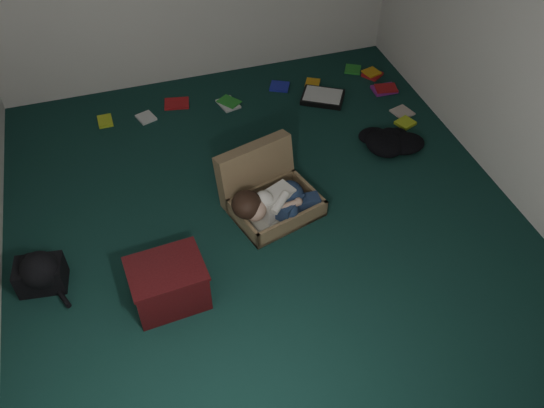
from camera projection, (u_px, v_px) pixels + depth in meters
floor at (266, 222)px, 4.57m from camera, size 4.50×4.50×0.00m
wall_front at (443, 403)px, 2.14m from camera, size 4.50×0.00×4.50m
wall_right at (534, 35)px, 4.09m from camera, size 0.00×4.50×4.50m
suitcase at (267, 191)px, 4.62m from camera, size 0.81×0.80×0.49m
person at (274, 202)px, 4.47m from camera, size 0.74×0.37×0.30m
maroon_bin at (168, 284)px, 3.93m from camera, size 0.54×0.44×0.35m
backpack at (41, 274)px, 4.05m from camera, size 0.45×0.38×0.25m
clothing_pile at (390, 139)px, 5.22m from camera, size 0.49×0.43×0.13m
paper_tray at (323, 97)px, 5.76m from camera, size 0.51×0.47×0.06m
book_scatter at (289, 98)px, 5.77m from camera, size 3.00×1.23×0.02m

